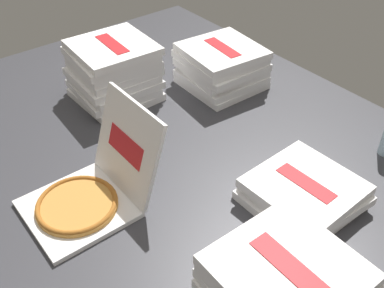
{
  "coord_description": "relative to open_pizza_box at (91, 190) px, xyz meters",
  "views": [
    {
      "loc": [
        1.17,
        -0.86,
        1.36
      ],
      "look_at": [
        -0.04,
        0.1,
        0.14
      ],
      "focal_mm": 42.72,
      "sensor_mm": 36.0,
      "label": 1
    }
  ],
  "objects": [
    {
      "name": "ground_plane",
      "position": [
        0.12,
        0.35,
        -0.08
      ],
      "size": [
        3.2,
        2.4,
        0.02
      ],
      "primitive_type": "cube",
      "color": "#38383D"
    },
    {
      "name": "open_pizza_box",
      "position": [
        0.0,
        0.0,
        0.0
      ],
      "size": [
        0.39,
        0.52,
        0.4
      ],
      "color": "white",
      "rests_on": "ground_plane"
    },
    {
      "name": "pizza_stack_left_mid",
      "position": [
        0.54,
        0.67,
        -0.02
      ],
      "size": [
        0.41,
        0.42,
        0.12
      ],
      "color": "white",
      "rests_on": "ground_plane"
    },
    {
      "name": "pizza_stack_left_far",
      "position": [
        -0.65,
        0.5,
        0.08
      ],
      "size": [
        0.43,
        0.44,
        0.31
      ],
      "color": "white",
      "rests_on": "ground_plane"
    },
    {
      "name": "pizza_stack_center_near",
      "position": [
        -0.38,
        1.03,
        0.04
      ],
      "size": [
        0.44,
        0.44,
        0.24
      ],
      "color": "white",
      "rests_on": "ground_plane"
    }
  ]
}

